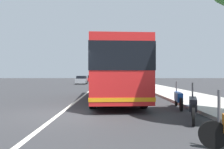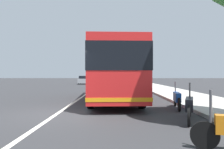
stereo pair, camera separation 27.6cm
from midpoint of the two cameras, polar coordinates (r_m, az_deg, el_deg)
ground_plane at (r=9.16m, az=-13.24°, el=-9.92°), size 220.00×220.00×0.00m
sidewalk_curb at (r=19.54m, az=16.14°, el=-4.53°), size 110.00×3.60×0.14m
lane_divider_line at (r=18.96m, az=-5.98°, el=-4.87°), size 110.00×0.16×0.01m
coach_bus at (r=13.47m, az=0.90°, el=1.19°), size 10.26×3.13×3.23m
motorcycle_angled at (r=8.00m, az=20.48°, el=-7.79°), size 2.22×0.87×1.28m
motorcycle_mid_row at (r=10.70m, az=17.30°, el=-5.98°), size 2.21×0.45×1.24m
car_oncoming at (r=48.32m, az=0.26°, el=-1.16°), size 4.66×2.01×1.55m
car_ahead_same_lane at (r=38.75m, az=-7.06°, el=-1.47°), size 4.04×1.89×1.44m
car_side_street at (r=50.89m, az=-4.34°, el=-1.12°), size 4.34×2.08×1.52m
car_behind_bus at (r=38.39m, az=0.29°, el=-1.47°), size 4.77×2.08×1.48m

